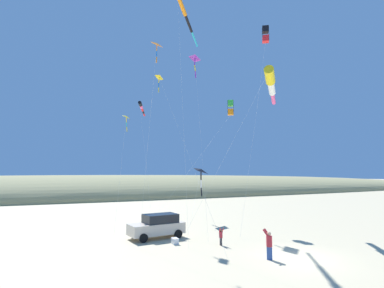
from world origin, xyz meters
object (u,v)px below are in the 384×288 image
(person_child_green_jacket, at_px, (221,236))
(kite_delta_teal_far_right, at_px, (127,118))
(kite_delta_rainbow_low_near, at_px, (160,78))
(parked_car, at_px, (158,226))
(kite_delta_magenta_far_left, at_px, (195,59))
(kite_delta_yellow_midlevel, at_px, (201,171))
(kite_windsock_checkered_midright, at_px, (271,82))
(kite_box_striped_overhead, at_px, (231,108))
(kite_windsock_green_low_center, at_px, (185,16))
(person_adult_flyer, at_px, (269,243))
(kite_windsock_white_trailing, at_px, (142,107))
(kite_box_small_distant, at_px, (265,34))
(cooler_box, at_px, (175,241))
(kite_delta_orange_high_right, at_px, (157,45))

(person_child_green_jacket, relative_size, kite_delta_teal_far_right, 0.11)
(kite_delta_rainbow_low_near, bearing_deg, kite_delta_teal_far_right, -152.89)
(parked_car, xyz_separation_m, kite_delta_teal_far_right, (-6.68, -1.28, 9.82))
(kite_delta_magenta_far_left, xyz_separation_m, kite_delta_yellow_midlevel, (0.27, 0.58, -12.47))
(kite_delta_yellow_midlevel, bearing_deg, kite_delta_magenta_far_left, -115.32)
(kite_windsock_checkered_midright, bearing_deg, kite_delta_yellow_midlevel, -151.91)
(person_child_green_jacket, bearing_deg, kite_windsock_checkered_midright, 109.78)
(kite_box_striped_overhead, distance_m, kite_windsock_green_low_center, 10.14)
(person_adult_flyer, relative_size, kite_delta_rainbow_low_near, 0.12)
(kite_windsock_green_low_center, relative_size, kite_windsock_white_trailing, 1.50)
(kite_delta_magenta_far_left, bearing_deg, person_adult_flyer, -7.15)
(person_child_green_jacket, xyz_separation_m, kite_delta_magenta_far_left, (-9.82, 2.62, 17.15))
(kite_box_small_distant, bearing_deg, kite_windsock_checkered_midright, -35.80)
(parked_car, relative_size, person_adult_flyer, 2.53)
(kite_box_striped_overhead, height_order, kite_windsock_checkered_midright, kite_windsock_checkered_midright)
(person_adult_flyer, xyz_separation_m, kite_delta_yellow_midlevel, (-13.74, 2.33, 4.39))
(cooler_box, height_order, kite_windsock_white_trailing, kite_windsock_white_trailing)
(person_adult_flyer, bearing_deg, kite_windsock_green_low_center, -175.39)
(kite_delta_teal_far_right, bearing_deg, kite_delta_rainbow_low_near, 27.11)
(kite_box_striped_overhead, bearing_deg, person_child_green_jacket, -37.50)
(kite_box_small_distant, bearing_deg, person_child_green_jacket, -55.35)
(kite_delta_magenta_far_left, height_order, kite_windsock_green_low_center, kite_windsock_green_low_center)
(kite_delta_magenta_far_left, distance_m, kite_delta_yellow_midlevel, 12.49)
(kite_delta_yellow_midlevel, relative_size, kite_box_small_distant, 0.36)
(cooler_box, bearing_deg, kite_windsock_checkered_midright, 94.30)
(person_adult_flyer, xyz_separation_m, kite_delta_magenta_far_left, (-14.01, 1.76, 16.87))
(kite_delta_orange_high_right, bearing_deg, kite_box_small_distant, 105.72)
(kite_box_striped_overhead, bearing_deg, kite_delta_magenta_far_left, -137.25)
(parked_car, bearing_deg, kite_box_striped_overhead, 107.31)
(cooler_box, bearing_deg, kite_windsock_white_trailing, 174.57)
(parked_car, distance_m, kite_windsock_checkered_midright, 16.37)
(kite_delta_teal_far_right, bearing_deg, kite_delta_magenta_far_left, 81.56)
(person_child_green_jacket, height_order, kite_windsock_green_low_center, kite_windsock_green_low_center)
(kite_delta_yellow_midlevel, distance_m, kite_box_small_distant, 17.36)
(person_child_green_jacket, bearing_deg, kite_delta_magenta_far_left, 165.07)
(parked_car, relative_size, kite_delta_magenta_far_left, 0.25)
(person_adult_flyer, distance_m, kite_delta_teal_far_right, 18.81)
(cooler_box, distance_m, person_child_green_jacket, 3.35)
(kite_box_striped_overhead, height_order, kite_delta_teal_far_right, kite_box_striped_overhead)
(person_adult_flyer, bearing_deg, kite_windsock_white_trailing, -174.52)
(kite_windsock_checkered_midright, height_order, kite_delta_rainbow_low_near, kite_windsock_checkered_midright)
(cooler_box, height_order, kite_windsock_green_low_center, kite_windsock_green_low_center)
(person_adult_flyer, xyz_separation_m, kite_windsock_checkered_midright, (-6.69, 6.10, 12.59))
(kite_delta_teal_far_right, bearing_deg, kite_delta_yellow_midlevel, 80.23)
(person_child_green_jacket, height_order, kite_box_small_distant, kite_box_small_distant)
(cooler_box, distance_m, kite_box_striped_overhead, 15.14)
(parked_car, bearing_deg, kite_box_small_distant, 101.96)
(kite_delta_yellow_midlevel, distance_m, kite_delta_teal_far_right, 9.60)
(kite_delta_orange_high_right, xyz_separation_m, kite_windsock_checkered_midright, (0.60, 10.88, -1.76))
(kite_delta_teal_far_right, xyz_separation_m, kite_windsock_checkered_midright, (8.39, 11.58, 2.79))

